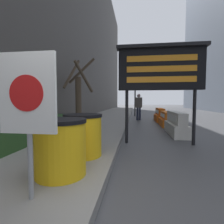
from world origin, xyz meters
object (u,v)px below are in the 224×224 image
(jersey_barrier_orange_far, at_px, (160,116))
(traffic_light_near_curb, at_px, (135,79))
(barrel_drum_middle, at_px, (83,135))
(message_board, at_px, (160,69))
(jersey_barrier_orange_near, at_px, (166,120))
(traffic_cone_near, at_px, (184,120))
(jersey_barrier_white, at_px, (176,125))
(traffic_cone_mid, at_px, (172,115))
(warning_sign, at_px, (28,101))
(barrel_drum_foreground, at_px, (61,147))
(pedestrian_worker, at_px, (139,105))

(jersey_barrier_orange_far, xyz_separation_m, traffic_light_near_curb, (-1.66, 3.61, 2.89))
(barrel_drum_middle, bearing_deg, message_board, 45.99)
(jersey_barrier_orange_near, xyz_separation_m, jersey_barrier_orange_far, (-0.00, 2.23, 0.04))
(jersey_barrier_orange_near, relative_size, traffic_cone_near, 2.34)
(jersey_barrier_white, distance_m, traffic_cone_near, 2.79)
(message_board, bearing_deg, traffic_cone_mid, 76.29)
(message_board, xyz_separation_m, traffic_cone_mid, (1.99, 8.15, -2.02))
(warning_sign, distance_m, message_board, 4.30)
(message_board, bearing_deg, barrel_drum_foreground, -123.24)
(traffic_light_near_curb, relative_size, pedestrian_worker, 2.47)
(barrel_drum_foreground, bearing_deg, jersey_barrier_orange_far, 73.16)
(traffic_cone_mid, relative_size, traffic_light_near_curb, 0.14)
(jersey_barrier_white, xyz_separation_m, traffic_cone_near, (1.02, 2.60, -0.06))
(barrel_drum_foreground, xyz_separation_m, barrel_drum_middle, (0.06, 1.01, 0.00))
(barrel_drum_middle, height_order, jersey_barrier_orange_near, barrel_drum_middle)
(pedestrian_worker, bearing_deg, jersey_barrier_orange_far, -18.66)
(traffic_cone_near, xyz_separation_m, pedestrian_worker, (-2.42, 2.58, 0.74))
(traffic_cone_near, relative_size, traffic_cone_mid, 1.11)
(message_board, relative_size, pedestrian_worker, 1.66)
(barrel_drum_middle, xyz_separation_m, traffic_cone_near, (3.77, 6.23, -0.27))
(message_board, bearing_deg, jersey_barrier_orange_near, 77.97)
(traffic_light_near_curb, distance_m, pedestrian_worker, 3.78)
(jersey_barrier_white, distance_m, traffic_cone_mid, 6.57)
(traffic_cone_near, bearing_deg, traffic_cone_mid, 88.55)
(traffic_cone_mid, bearing_deg, traffic_light_near_curb, 147.32)
(jersey_barrier_orange_near, bearing_deg, traffic_cone_near, 10.38)
(message_board, height_order, jersey_barrier_white, message_board)
(barrel_drum_middle, bearing_deg, traffic_light_near_curb, 84.77)
(warning_sign, xyz_separation_m, jersey_barrier_orange_far, (2.88, 10.01, -0.97))
(barrel_drum_middle, distance_m, jersey_barrier_white, 4.56)
(message_board, xyz_separation_m, jersey_barrier_orange_near, (0.87, 4.09, -1.99))
(traffic_light_near_curb, bearing_deg, warning_sign, -95.09)
(barrel_drum_foreground, distance_m, traffic_light_near_curb, 13.21)
(warning_sign, xyz_separation_m, message_board, (2.00, 3.68, 0.98))
(jersey_barrier_white, height_order, traffic_light_near_curb, traffic_light_near_curb)
(message_board, relative_size, traffic_light_near_curb, 0.67)
(barrel_drum_foreground, relative_size, traffic_cone_near, 1.27)
(barrel_drum_middle, xyz_separation_m, traffic_light_near_curb, (1.09, 11.88, 2.65))
(jersey_barrier_orange_near, bearing_deg, barrel_drum_foreground, -111.73)
(jersey_barrier_orange_near, bearing_deg, warning_sign, -110.31)
(traffic_cone_mid, height_order, pedestrian_worker, pedestrian_worker)
(message_board, distance_m, jersey_barrier_white, 2.70)
(jersey_barrier_orange_far, height_order, traffic_cone_mid, jersey_barrier_orange_far)
(barrel_drum_foreground, height_order, warning_sign, warning_sign)
(message_board, distance_m, jersey_barrier_orange_far, 6.68)
(traffic_cone_mid, bearing_deg, message_board, -103.71)
(jersey_barrier_orange_near, bearing_deg, message_board, -102.03)
(traffic_light_near_curb, bearing_deg, traffic_cone_mid, -32.68)
(traffic_cone_mid, bearing_deg, jersey_barrier_white, -99.79)
(jersey_barrier_orange_near, xyz_separation_m, pedestrian_worker, (-1.40, 2.77, 0.74))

